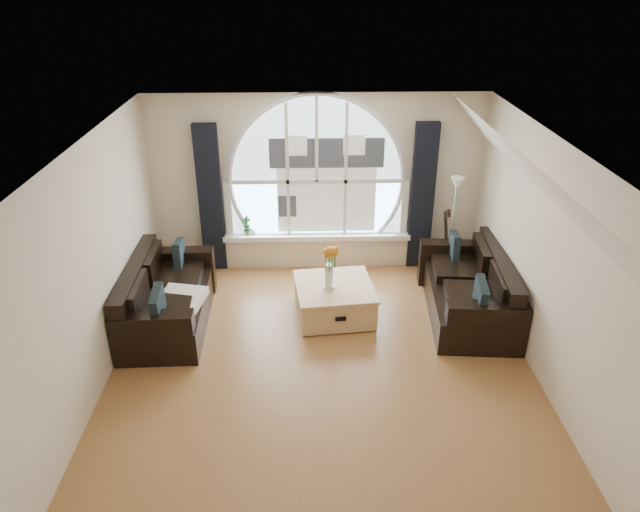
# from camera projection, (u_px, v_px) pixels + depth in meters

# --- Properties ---
(ground) EXTENTS (5.00, 5.50, 0.01)m
(ground) POSITION_uv_depth(u_px,v_px,m) (322.00, 368.00, 6.94)
(ground) COLOR brown
(ground) RESTS_ON ground
(ceiling) EXTENTS (5.00, 5.50, 0.01)m
(ceiling) POSITION_uv_depth(u_px,v_px,m) (323.00, 148.00, 5.72)
(ceiling) COLOR silver
(ceiling) RESTS_ON ground
(wall_back) EXTENTS (5.00, 0.01, 2.70)m
(wall_back) POSITION_uv_depth(u_px,v_px,m) (317.00, 183.00, 8.78)
(wall_back) COLOR beige
(wall_back) RESTS_ON ground
(wall_front) EXTENTS (5.00, 0.01, 2.70)m
(wall_front) POSITION_uv_depth(u_px,v_px,m) (335.00, 462.00, 3.88)
(wall_front) COLOR beige
(wall_front) RESTS_ON ground
(wall_left) EXTENTS (0.01, 5.50, 2.70)m
(wall_left) POSITION_uv_depth(u_px,v_px,m) (91.00, 272.00, 6.27)
(wall_left) COLOR beige
(wall_left) RESTS_ON ground
(wall_right) EXTENTS (0.01, 5.50, 2.70)m
(wall_right) POSITION_uv_depth(u_px,v_px,m) (549.00, 266.00, 6.39)
(wall_right) COLOR beige
(wall_right) RESTS_ON ground
(attic_slope) EXTENTS (0.92, 5.50, 0.72)m
(attic_slope) POSITION_uv_depth(u_px,v_px,m) (537.00, 180.00, 5.93)
(attic_slope) COLOR silver
(attic_slope) RESTS_ON ground
(arched_window) EXTENTS (2.60, 0.06, 2.15)m
(arched_window) POSITION_uv_depth(u_px,v_px,m) (317.00, 166.00, 8.63)
(arched_window) COLOR silver
(arched_window) RESTS_ON wall_back
(window_sill) EXTENTS (2.90, 0.22, 0.08)m
(window_sill) POSITION_uv_depth(u_px,v_px,m) (317.00, 236.00, 9.07)
(window_sill) COLOR white
(window_sill) RESTS_ON wall_back
(window_frame) EXTENTS (2.76, 0.08, 2.15)m
(window_frame) POSITION_uv_depth(u_px,v_px,m) (317.00, 167.00, 8.60)
(window_frame) COLOR white
(window_frame) RESTS_ON wall_back
(neighbor_house) EXTENTS (1.70, 0.02, 1.50)m
(neighbor_house) POSITION_uv_depth(u_px,v_px,m) (327.00, 175.00, 8.68)
(neighbor_house) COLOR silver
(neighbor_house) RESTS_ON wall_back
(curtain_left) EXTENTS (0.35, 0.12, 2.30)m
(curtain_left) POSITION_uv_depth(u_px,v_px,m) (211.00, 200.00, 8.73)
(curtain_left) COLOR black
(curtain_left) RESTS_ON ground
(curtain_right) EXTENTS (0.35, 0.12, 2.30)m
(curtain_right) POSITION_uv_depth(u_px,v_px,m) (422.00, 197.00, 8.81)
(curtain_right) COLOR black
(curtain_right) RESTS_ON ground
(sofa_left) EXTENTS (1.03, 1.98, 0.87)m
(sofa_left) POSITION_uv_depth(u_px,v_px,m) (168.00, 297.00, 7.65)
(sofa_left) COLOR black
(sofa_left) RESTS_ON ground
(sofa_right) EXTENTS (1.15, 2.05, 0.88)m
(sofa_right) POSITION_uv_depth(u_px,v_px,m) (468.00, 289.00, 7.84)
(sofa_right) COLOR black
(sofa_right) RESTS_ON ground
(coffee_chest) EXTENTS (1.13, 1.13, 0.50)m
(coffee_chest) POSITION_uv_depth(u_px,v_px,m) (334.00, 299.00, 7.89)
(coffee_chest) COLOR tan
(coffee_chest) RESTS_ON ground
(throw_blanket) EXTENTS (0.66, 0.66, 0.10)m
(throw_blanket) POSITION_uv_depth(u_px,v_px,m) (181.00, 300.00, 7.39)
(throw_blanket) COLOR silver
(throw_blanket) RESTS_ON sofa_left
(vase_flowers) EXTENTS (0.24, 0.24, 0.70)m
(vase_flowers) POSITION_uv_depth(u_px,v_px,m) (329.00, 262.00, 7.56)
(vase_flowers) COLOR white
(vase_flowers) RESTS_ON coffee_chest
(floor_lamp) EXTENTS (0.24, 0.24, 1.60)m
(floor_lamp) POSITION_uv_depth(u_px,v_px,m) (452.00, 229.00, 8.62)
(floor_lamp) COLOR #B2B2B2
(floor_lamp) RESTS_ON ground
(guitar) EXTENTS (0.43, 0.37, 1.06)m
(guitar) POSITION_uv_depth(u_px,v_px,m) (444.00, 239.00, 8.94)
(guitar) COLOR #9A5A28
(guitar) RESTS_ON ground
(potted_plant) EXTENTS (0.19, 0.15, 0.31)m
(potted_plant) POSITION_uv_depth(u_px,v_px,m) (246.00, 226.00, 8.96)
(potted_plant) COLOR #1E6023
(potted_plant) RESTS_ON window_sill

